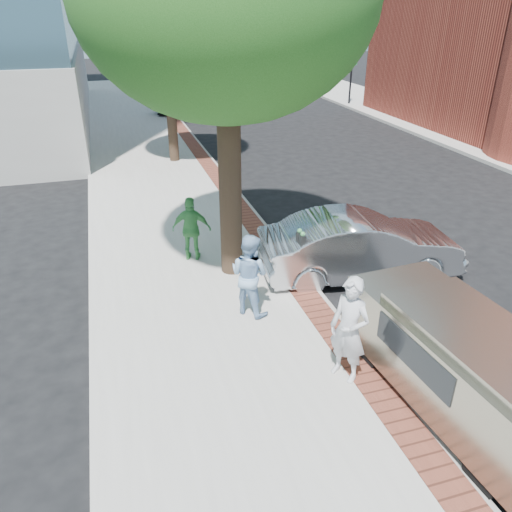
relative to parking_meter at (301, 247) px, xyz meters
name	(u,v)px	position (x,y,z in m)	size (l,w,h in m)	color
ground	(280,311)	(-0.64, -0.57, -1.21)	(120.00, 120.00, 0.00)	black
sidewalk	(164,195)	(-2.14, 7.43, -1.13)	(5.00, 60.00, 0.15)	#9E9991
brick_strip	(225,187)	(0.06, 7.43, -1.05)	(0.60, 60.00, 0.01)	brown
curb	(234,188)	(0.41, 7.43, -1.13)	(0.10, 60.00, 0.15)	gray
signal_near	(170,76)	(0.26, 21.43, 1.05)	(0.70, 0.15, 3.80)	black
signal_far	(352,70)	(11.86, 21.43, 1.05)	(0.70, 0.15, 3.80)	black
tree_far	(165,25)	(-1.14, 11.43, 4.09)	(4.80, 4.80, 7.14)	black
parking_meter	(301,247)	(0.00, 0.00, 0.00)	(0.12, 0.32, 1.47)	gray
person_gray	(349,330)	(-0.31, -3.04, -0.08)	(0.71, 0.47, 1.95)	silver
person_officer	(249,274)	(-1.35, -0.57, -0.16)	(0.87, 0.68, 1.78)	#8AAFD6
person_green	(192,229)	(-2.05, 2.21, -0.22)	(0.97, 0.41, 1.66)	#469C4E
sedan_silver	(360,246)	(1.74, 0.44, -0.41)	(1.68, 4.83, 1.59)	#B8BABF
bg_car	(196,101)	(1.66, 21.26, -0.40)	(1.91, 4.74, 1.61)	black
van	(456,358)	(1.15, -3.99, -0.29)	(2.03, 4.65, 1.68)	gray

